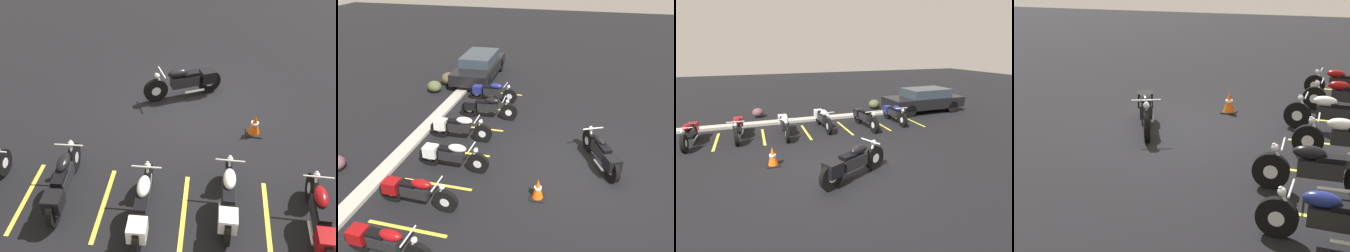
# 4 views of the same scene
# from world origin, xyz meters

# --- Properties ---
(ground) EXTENTS (60.00, 60.00, 0.00)m
(ground) POSITION_xyz_m (0.00, 0.00, 0.00)
(ground) COLOR black
(motorcycle_black_featured) EXTENTS (2.25, 1.19, 0.95)m
(motorcycle_black_featured) POSITION_xyz_m (0.26, -0.60, 0.51)
(motorcycle_black_featured) COLOR black
(motorcycle_black_featured) RESTS_ON ground
(parked_bike_0) EXTENTS (0.60, 2.14, 0.84)m
(parked_bike_0) POSITION_xyz_m (-4.40, 3.99, 0.45)
(parked_bike_0) COLOR black
(parked_bike_0) RESTS_ON ground
(parked_bike_1) EXTENTS (0.62, 2.22, 0.87)m
(parked_bike_1) POSITION_xyz_m (-2.74, 4.14, 0.46)
(parked_bike_1) COLOR black
(parked_bike_1) RESTS_ON ground
(parked_bike_2) EXTENTS (0.63, 2.25, 0.88)m
(parked_bike_2) POSITION_xyz_m (-0.95, 3.88, 0.47)
(parked_bike_2) COLOR black
(parked_bike_2) RESTS_ON ground
(parked_bike_3) EXTENTS (0.64, 2.27, 0.89)m
(parked_bike_3) POSITION_xyz_m (0.77, 4.30, 0.47)
(parked_bike_3) COLOR black
(parked_bike_3) RESTS_ON ground
(parked_bike_4) EXTENTS (0.64, 2.29, 0.90)m
(parked_bike_4) POSITION_xyz_m (2.60, 3.82, 0.48)
(parked_bike_4) COLOR black
(parked_bike_4) RESTS_ON ground
(parked_bike_5) EXTENTS (0.61, 2.16, 0.85)m
(parked_bike_5) POSITION_xyz_m (4.26, 4.12, 0.45)
(parked_bike_5) COLOR black
(parked_bike_5) RESTS_ON ground
(car_black) EXTENTS (4.36, 1.96, 1.29)m
(car_black) POSITION_xyz_m (6.95, 5.51, 0.68)
(car_black) COLOR black
(car_black) RESTS_ON ground
(concrete_curb) EXTENTS (18.00, 0.50, 0.12)m
(concrete_curb) POSITION_xyz_m (0.00, 5.75, 0.06)
(concrete_curb) COLOR #A8A399
(concrete_curb) RESTS_ON ground
(landscape_rock_0) EXTENTS (0.64, 0.67, 0.47)m
(landscape_rock_0) POSITION_xyz_m (-1.88, 7.26, 0.23)
(landscape_rock_0) COLOR brown
(landscape_rock_0) RESTS_ON ground
(landscape_rock_1) EXTENTS (1.02, 1.03, 0.62)m
(landscape_rock_1) POSITION_xyz_m (5.67, 6.70, 0.31)
(landscape_rock_1) COLOR #4D442E
(landscape_rock_1) RESTS_ON ground
(landscape_rock_2) EXTENTS (0.94, 0.95, 0.53)m
(landscape_rock_2) POSITION_xyz_m (4.64, 7.01, 0.26)
(landscape_rock_2) COLOR #4C5233
(landscape_rock_2) RESTS_ON ground
(traffic_cone) EXTENTS (0.40, 0.40, 0.61)m
(traffic_cone) POSITION_xyz_m (-1.67, 1.05, 0.29)
(traffic_cone) COLOR black
(traffic_cone) RESTS_ON ground
(stall_line_1) EXTENTS (0.10, 2.10, 0.00)m
(stall_line_1) POSITION_xyz_m (-3.56, 3.94, 0.00)
(stall_line_1) COLOR gold
(stall_line_1) RESTS_ON ground
(stall_line_2) EXTENTS (0.10, 2.10, 0.00)m
(stall_line_2) POSITION_xyz_m (-1.81, 3.94, 0.00)
(stall_line_2) COLOR gold
(stall_line_2) RESTS_ON ground
(stall_line_3) EXTENTS (0.10, 2.10, 0.00)m
(stall_line_3) POSITION_xyz_m (-0.05, 3.94, 0.00)
(stall_line_3) COLOR gold
(stall_line_3) RESTS_ON ground
(stall_line_4) EXTENTS (0.10, 2.10, 0.00)m
(stall_line_4) POSITION_xyz_m (1.70, 3.94, 0.00)
(stall_line_4) COLOR gold
(stall_line_4) RESTS_ON ground
(stall_line_5) EXTENTS (0.10, 2.10, 0.00)m
(stall_line_5) POSITION_xyz_m (3.46, 3.94, 0.00)
(stall_line_5) COLOR gold
(stall_line_5) RESTS_ON ground
(stall_line_6) EXTENTS (0.10, 2.10, 0.00)m
(stall_line_6) POSITION_xyz_m (5.22, 3.94, 0.00)
(stall_line_6) COLOR gold
(stall_line_6) RESTS_ON ground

